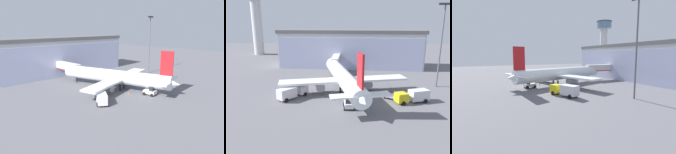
# 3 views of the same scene
# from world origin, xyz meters

# --- Properties ---
(ground) EXTENTS (240.00, 240.00, 0.00)m
(ground) POSITION_xyz_m (0.00, 0.00, 0.00)
(ground) COLOR slate
(terminal_building) EXTENTS (52.46, 16.81, 13.56)m
(terminal_building) POSITION_xyz_m (-0.01, 38.94, 6.78)
(terminal_building) COLOR #BCBCBC
(terminal_building) RESTS_ON ground
(jet_bridge) EXTENTS (2.60, 14.42, 5.73)m
(jet_bridge) POSITION_xyz_m (-4.61, 28.76, 4.36)
(jet_bridge) COLOR silver
(jet_bridge) RESTS_ON ground
(control_tower) EXTENTS (10.33, 10.33, 32.35)m
(control_tower) POSITION_xyz_m (-45.79, 65.93, 20.60)
(control_tower) COLOR silver
(control_tower) RESTS_ON ground
(apron_light_mast) EXTENTS (3.20, 0.40, 20.94)m
(apron_light_mast) POSITION_xyz_m (22.49, 13.57, 12.26)
(apron_light_mast) COLOR #59595E
(apron_light_mast) RESTS_ON ground
(airplane) EXTENTS (30.52, 36.23, 11.48)m
(airplane) POSITION_xyz_m (-1.75, 8.64, 3.43)
(airplane) COLOR white
(airplane) RESTS_ON ground
(catering_truck) EXTENTS (6.23, 7.11, 2.65)m
(catering_truck) POSITION_xyz_m (-13.08, 3.10, 1.47)
(catering_truck) COLOR silver
(catering_truck) RESTS_ON ground
(fuel_truck) EXTENTS (7.62, 4.40, 2.65)m
(fuel_truck) POSITION_xyz_m (13.13, 1.83, 1.47)
(fuel_truck) COLOR yellow
(fuel_truck) RESTS_ON ground
(baggage_cart) EXTENTS (3.21, 2.92, 1.50)m
(baggage_cart) POSITION_xyz_m (8.87, 3.65, 0.50)
(baggage_cart) COLOR gray
(baggage_cart) RESTS_ON ground
(pushback_tug) EXTENTS (2.34, 3.31, 2.30)m
(pushback_tug) POSITION_xyz_m (-0.39, -2.06, 0.97)
(pushback_tug) COLOR silver
(pushback_tug) RESTS_ON ground
(safety_cone_nose) EXTENTS (0.36, 0.36, 0.55)m
(safety_cone_nose) POSITION_xyz_m (-3.73, 2.24, 0.28)
(safety_cone_nose) COLOR orange
(safety_cone_nose) RESTS_ON ground
(safety_cone_wingtip) EXTENTS (0.36, 0.36, 0.55)m
(safety_cone_wingtip) POSITION_xyz_m (10.23, 10.85, 0.28)
(safety_cone_wingtip) COLOR orange
(safety_cone_wingtip) RESTS_ON ground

